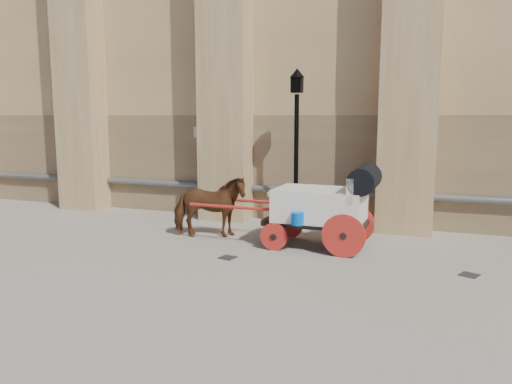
% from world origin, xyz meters
% --- Properties ---
extents(ground, '(90.00, 90.00, 0.00)m').
position_xyz_m(ground, '(0.00, 0.00, 0.00)').
color(ground, gray).
rests_on(ground, ground).
extents(horse, '(1.99, 1.39, 1.53)m').
position_xyz_m(horse, '(-0.49, 1.36, 0.77)').
color(horse, brown).
rests_on(horse, ground).
extents(carriage, '(4.36, 1.55, 1.90)m').
position_xyz_m(carriage, '(2.43, 1.36, 1.03)').
color(carriage, black).
rests_on(carriage, ground).
extents(street_lamp, '(0.39, 0.39, 4.18)m').
position_xyz_m(street_lamp, '(1.24, 3.06, 2.24)').
color(street_lamp, black).
rests_on(street_lamp, ground).
extents(drain_grate_near, '(0.38, 0.38, 0.01)m').
position_xyz_m(drain_grate_near, '(0.66, -0.17, 0.01)').
color(drain_grate_near, black).
rests_on(drain_grate_near, ground).
extents(drain_grate_far, '(0.42, 0.42, 0.01)m').
position_xyz_m(drain_grate_far, '(5.41, 0.32, 0.01)').
color(drain_grate_far, black).
rests_on(drain_grate_far, ground).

